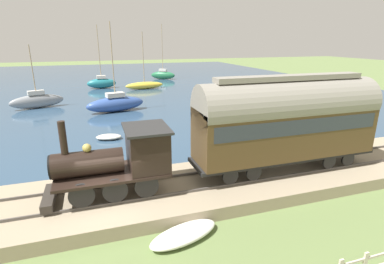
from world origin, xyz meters
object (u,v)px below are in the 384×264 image
Objects in this scene: sailboat_teal at (102,83)px; sailboat_blue at (116,104)px; steam_locomotive at (124,157)px; sailboat_yellow at (144,85)px; rowboat_off_pier at (109,137)px; passenger_coach at (287,119)px; sailboat_green at (163,75)px; rowboat_mid_harbor at (146,148)px; sailboat_gray at (37,101)px; beached_dinghy at (184,234)px.

sailboat_blue is (-16.46, -0.80, 0.01)m from sailboat_teal.
sailboat_blue is (18.78, -1.03, -1.47)m from steam_locomotive.
sailboat_yellow reaches higher than rowboat_off_pier.
passenger_coach is 4.91× the size of rowboat_off_pier.
sailboat_green is at bearing -9.99° from rowboat_off_pier.
sailboat_blue reaches higher than rowboat_mid_harbor.
sailboat_gray is at bearing 35.78° from rowboat_off_pier.
steam_locomotive is 9.94m from rowboat_off_pier.
sailboat_gray is at bearing 48.25° from sailboat_blue.
sailboat_green is at bearing -36.47° from sailboat_blue.
sailboat_teal is (2.71, 6.04, 0.25)m from sailboat_yellow.
beached_dinghy is (-26.23, -8.59, -0.58)m from sailboat_gray.
sailboat_blue reaches higher than beached_dinghy.
sailboat_green is at bearing -57.71° from sailboat_teal.
sailboat_teal is (35.24, 7.79, -2.51)m from passenger_coach.
steam_locomotive is 4.14m from beached_dinghy.
sailboat_yellow is (32.53, -6.28, -1.72)m from steam_locomotive.
sailboat_yellow is at bearing -7.26° from beached_dinghy.
beached_dinghy is (-3.14, -1.73, -2.07)m from steam_locomotive.
rowboat_mid_harbor is (-16.59, -8.84, -0.62)m from sailboat_gray.
sailboat_green reaches higher than rowboat_mid_harbor.
beached_dinghy is (-21.92, -0.70, -0.61)m from sailboat_blue.
sailboat_green is at bearing -33.00° from sailboat_yellow.
sailboat_green is 26.41m from sailboat_blue.
sailboat_teal is 4.63× the size of rowboat_off_pier.
sailboat_teal is 16.48m from sailboat_blue.
rowboat_off_pier is 3.90m from rowboat_mid_harbor.
steam_locomotive is at bearing -169.29° from rowboat_off_pier.
sailboat_green is at bearing -60.83° from sailboat_gray.
rowboat_mid_harbor is at bearing -178.86° from sailboat_teal.
steam_locomotive is 0.58× the size of sailboat_teal.
sailboat_green is (43.02, -3.48, -2.52)m from passenger_coach.
steam_locomotive is at bearing 162.54° from sailboat_yellow.
sailboat_yellow is 4.14× the size of rowboat_off_pier.
sailboat_teal is at bearing 154.88° from sailboat_green.
sailboat_teal is at bearing 56.68° from rowboat_mid_harbor.
sailboat_gray is at bearing 147.39° from sailboat_teal.
passenger_coach is at bearing -90.00° from steam_locomotive.
sailboat_green reaches higher than passenger_coach.
sailboat_blue is at bearing 1.83° from beached_dinghy.
sailboat_yellow is 6.63m from sailboat_teal.
rowboat_mid_harbor is (-28.74, -1.75, -0.64)m from sailboat_teal.
sailboat_teal is (35.24, -0.24, -1.47)m from steam_locomotive.
sailboat_blue reaches higher than sailboat_gray.
sailboat_green reaches higher than sailboat_blue.
sailboat_teal reaches higher than steam_locomotive.
sailboat_teal reaches higher than rowboat_off_pier.
rowboat_mid_harbor is at bearing -170.12° from sailboat_gray.
steam_locomotive is at bearing 28.91° from beached_dinghy.
passenger_coach is at bearing -169.88° from sailboat_teal.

